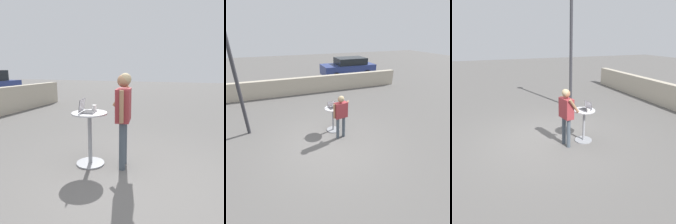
# 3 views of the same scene
# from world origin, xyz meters

# --- Properties ---
(ground_plane) EXTENTS (50.00, 50.00, 0.00)m
(ground_plane) POSITION_xyz_m (0.00, 0.00, 0.00)
(ground_plane) COLOR #5B5956
(cafe_table) EXTENTS (0.62, 0.62, 0.95)m
(cafe_table) POSITION_xyz_m (0.40, 0.92, 0.55)
(cafe_table) COLOR gray
(cafe_table) RESTS_ON ground_plane
(laptop) EXTENTS (0.35, 0.31, 0.24)m
(laptop) POSITION_xyz_m (0.39, 0.97, 1.00)
(laptop) COLOR #515156
(laptop) RESTS_ON cafe_table
(coffee_mug) EXTENTS (0.12, 0.08, 0.10)m
(coffee_mug) POSITION_xyz_m (0.63, 0.92, 1.00)
(coffee_mug) COLOR white
(coffee_mug) RESTS_ON cafe_table
(standing_person) EXTENTS (0.59, 0.42, 1.63)m
(standing_person) POSITION_xyz_m (0.49, 0.33, 1.04)
(standing_person) COLOR #424C56
(standing_person) RESTS_ON ground_plane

